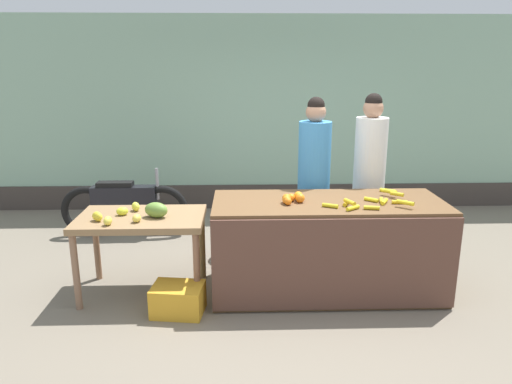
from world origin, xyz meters
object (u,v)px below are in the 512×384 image
Objects in this scene: vendor_woman_blue_shirt at (314,182)px; produce_crate at (178,299)px; vendor_woman_white_shirt at (369,178)px; parked_motorcycle at (124,205)px; produce_sack at (233,234)px.

vendor_woman_blue_shirt reaches higher than produce_crate.
vendor_woman_white_shirt is at bearing 30.96° from produce_crate.
vendor_woman_blue_shirt is at bearing -173.03° from vendor_woman_white_shirt.
parked_motorcycle reaches higher than produce_crate.
produce_sack is at bearing -28.97° from parked_motorcycle.
vendor_woman_blue_shirt is 1.89m from produce_crate.
vendor_woman_blue_shirt reaches higher than parked_motorcycle.
vendor_woman_white_shirt reaches higher than produce_sack.
vendor_woman_white_shirt is 1.15× the size of parked_motorcycle.
parked_motorcycle is 3.64× the size of produce_crate.
produce_crate is (-1.33, -1.09, -0.78)m from vendor_woman_blue_shirt.
vendor_woman_white_shirt reaches higher than vendor_woman_blue_shirt.
vendor_woman_white_shirt is at bearing -16.31° from parked_motorcycle.
parked_motorcycle is at bearing 157.93° from vendor_woman_blue_shirt.
produce_sack is (1.38, -0.76, -0.12)m from parked_motorcycle.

